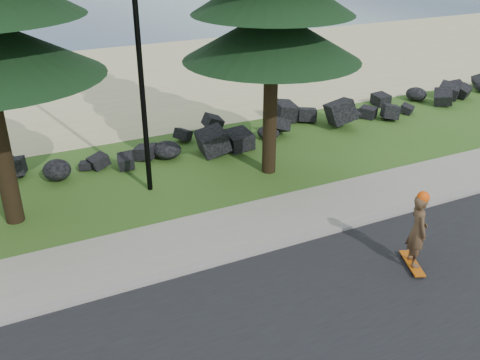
% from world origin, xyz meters
% --- Properties ---
extents(ground, '(160.00, 160.00, 0.00)m').
position_xyz_m(ground, '(0.00, 0.00, 0.00)').
color(ground, '#335D1D').
rests_on(ground, ground).
extents(kerb, '(160.00, 0.20, 0.10)m').
position_xyz_m(kerb, '(0.00, -0.90, 0.05)').
color(kerb, gray).
rests_on(kerb, ground).
extents(sidewalk, '(160.00, 2.00, 0.08)m').
position_xyz_m(sidewalk, '(0.00, 0.20, 0.04)').
color(sidewalk, gray).
rests_on(sidewalk, ground).
extents(beach_sand, '(160.00, 15.00, 0.01)m').
position_xyz_m(beach_sand, '(0.00, 14.50, 0.01)').
color(beach_sand, beige).
rests_on(beach_sand, ground).
extents(seawall_boulders, '(60.00, 2.40, 1.10)m').
position_xyz_m(seawall_boulders, '(0.00, 5.60, 0.00)').
color(seawall_boulders, black).
rests_on(seawall_boulders, ground).
extents(lamp_post, '(0.25, 0.14, 8.14)m').
position_xyz_m(lamp_post, '(0.00, 3.20, 4.13)').
color(lamp_post, black).
rests_on(lamp_post, ground).
extents(skateboarder, '(0.57, 0.98, 1.78)m').
position_xyz_m(skateboarder, '(3.90, -2.81, 0.90)').
color(skateboarder, '#BB540B').
rests_on(skateboarder, ground).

